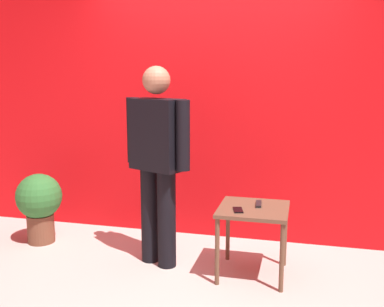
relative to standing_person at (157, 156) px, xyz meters
name	(u,v)px	position (x,y,z in m)	size (l,w,h in m)	color
ground_plane	(183,288)	(0.34, -0.41, -0.96)	(12.00, 12.00, 0.00)	#B7B2A8
back_wall_red	(216,79)	(0.34, 0.83, 0.63)	(5.63, 0.12, 3.17)	red
standing_person	(157,156)	(0.00, 0.00, 0.00)	(0.66, 0.39, 1.71)	black
side_table	(253,217)	(0.82, -0.03, -0.46)	(0.56, 0.56, 0.58)	brown
cell_phone	(238,210)	(0.71, -0.14, -0.37)	(0.07, 0.14, 0.01)	black
tv_remote	(259,204)	(0.86, 0.04, -0.37)	(0.04, 0.17, 0.02)	black
potted_plant	(39,202)	(-1.28, 0.19, -0.55)	(0.44, 0.44, 0.69)	brown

